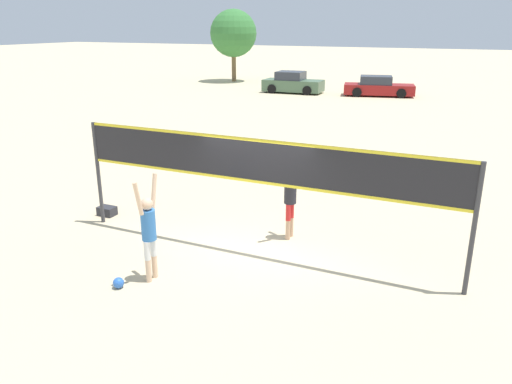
# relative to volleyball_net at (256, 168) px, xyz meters

# --- Properties ---
(ground_plane) EXTENTS (200.00, 200.00, 0.00)m
(ground_plane) POSITION_rel_volleyball_net_xyz_m (0.00, 0.00, -1.92)
(ground_plane) COLOR beige
(volleyball_net) EXTENTS (8.60, 0.09, 2.54)m
(volleyball_net) POSITION_rel_volleyball_net_xyz_m (0.00, 0.00, 0.00)
(volleyball_net) COLOR #38383D
(volleyball_net) RESTS_ON ground_plane
(player_spiker) EXTENTS (0.28, 0.70, 2.09)m
(player_spiker) POSITION_rel_volleyball_net_xyz_m (-1.35, -1.95, -0.83)
(player_spiker) COLOR beige
(player_spiker) RESTS_ON ground_plane
(player_blocker) EXTENTS (0.28, 0.70, 2.12)m
(player_blocker) POSITION_rel_volleyball_net_xyz_m (0.38, 1.05, -0.81)
(player_blocker) COLOR tan
(player_blocker) RESTS_ON ground_plane
(volleyball) EXTENTS (0.21, 0.21, 0.21)m
(volleyball) POSITION_rel_volleyball_net_xyz_m (-1.72, -2.49, -1.82)
(volleyball) COLOR blue
(volleyball) RESTS_ON ground_plane
(gear_bag) EXTENTS (0.45, 0.31, 0.23)m
(gear_bag) POSITION_rel_volleyball_net_xyz_m (-4.48, 0.42, -1.81)
(gear_bag) COLOR #2D2D33
(gear_bag) RESTS_ON ground_plane
(parked_car_near) EXTENTS (4.31, 2.13, 1.51)m
(parked_car_near) POSITION_rel_volleyball_net_xyz_m (-8.71, 25.33, -1.25)
(parked_car_near) COLOR #4C6B4C
(parked_car_near) RESTS_ON ground_plane
(parked_car_mid) EXTENTS (4.99, 2.77, 1.36)m
(parked_car_mid) POSITION_rel_volleyball_net_xyz_m (-2.74, 26.19, -1.32)
(parked_car_mid) COLOR maroon
(parked_car_mid) RESTS_ON ground_plane
(tree_right_cluster) EXTENTS (3.93, 3.93, 5.95)m
(tree_right_cluster) POSITION_rel_volleyball_net_xyz_m (-16.03, 30.34, 2.04)
(tree_right_cluster) COLOR brown
(tree_right_cluster) RESTS_ON ground_plane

